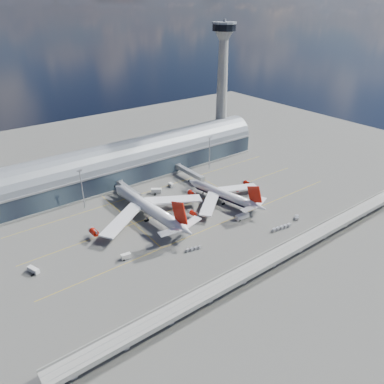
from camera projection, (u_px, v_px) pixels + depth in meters
ground at (203, 219)px, 220.61m from camera, size 500.00×500.00×0.00m
taxi_lines at (181, 205)px, 236.32m from camera, size 200.00×80.12×0.01m
terminal at (136, 161)px, 270.86m from camera, size 200.00×30.00×28.00m
control_tower at (222, 89)px, 301.53m from camera, size 19.00×19.00×103.00m
guideway at (274, 257)px, 179.09m from camera, size 220.00×8.50×7.20m
floodlight_mast_left at (82, 188)px, 226.72m from camera, size 3.00×0.70×25.70m
floodlight_mast_right at (209, 152)px, 280.24m from camera, size 3.00×0.70×25.70m
airliner_left at (149, 208)px, 218.66m from camera, size 73.20×76.92×23.43m
airliner_right at (224, 195)px, 237.32m from camera, size 58.01×60.71×19.36m
jet_bridge_left at (127, 189)px, 244.80m from camera, size 4.40×28.00×7.25m
jet_bridge_right at (188, 172)px, 269.19m from camera, size 4.40×32.00×7.25m
service_truck_0 at (33, 270)px, 176.76m from camera, size 4.36×6.84×2.70m
service_truck_1 at (126, 256)px, 186.16m from camera, size 5.16×3.01×2.83m
service_truck_2 at (242, 216)px, 220.24m from camera, size 8.97×3.19×3.20m
service_truck_3 at (256, 192)px, 248.70m from camera, size 4.65×6.28×2.85m
service_truck_4 at (171, 185)px, 258.61m from camera, size 2.54×4.63×2.60m
service_truck_5 at (156, 191)px, 249.55m from camera, size 7.11×6.13×3.32m
cargo_train_0 at (194, 249)px, 192.93m from camera, size 8.95×3.49×1.48m
cargo_train_1 at (281, 228)px, 210.64m from camera, size 13.48×3.65×1.78m
cargo_train_2 at (297, 218)px, 220.50m from camera, size 4.94×4.06×1.67m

